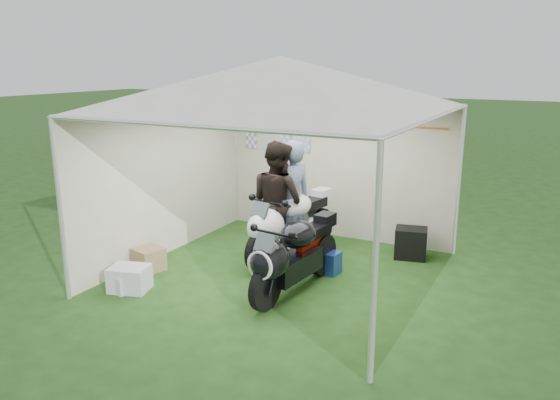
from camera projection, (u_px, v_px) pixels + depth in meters
The scene contains 11 objects.
ground at pixel (281, 274), 7.75m from camera, with size 80.00×80.00×0.00m, color #1D3E14.
canopy_tent at pixel (282, 89), 7.15m from camera, with size 5.66×5.66×3.00m.
motorcycle_white at pixel (287, 223), 8.16m from camera, with size 0.67×2.09×1.03m.
motorcycle_black at pixel (291, 254), 6.96m from camera, with size 0.56×1.96×0.97m.
paddock_stand at pixel (325, 261), 7.78m from camera, with size 0.42×0.27×0.32m, color blue.
person_dark_jacket at pixel (278, 202), 8.04m from camera, with size 0.89×0.69×1.82m, color black.
person_blue_jacket at pixel (291, 201), 8.14m from camera, with size 0.66×0.44×1.82m, color slate.
equipment_box at pixel (411, 243), 8.33m from camera, with size 0.47×0.38×0.47m, color black.
crate_0 at pixel (130, 278), 7.16m from camera, with size 0.49×0.38×0.33m, color silver.
crate_1 at pixel (149, 259), 7.85m from camera, with size 0.37×0.37×0.33m, color olive.
crate_2 at pixel (121, 283), 7.14m from camera, with size 0.31×0.26×0.23m, color silver.
Camera 1 is at (3.38, -6.42, 2.93)m, focal length 35.00 mm.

